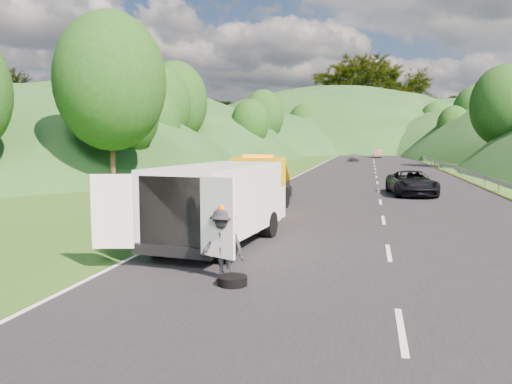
% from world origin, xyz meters
% --- Properties ---
extents(ground, '(320.00, 320.00, 0.00)m').
position_xyz_m(ground, '(0.00, 0.00, 0.00)').
color(ground, '#38661E').
rests_on(ground, ground).
extents(road_surface, '(14.00, 200.00, 0.02)m').
position_xyz_m(road_surface, '(3.00, 40.00, 0.01)').
color(road_surface, black).
rests_on(road_surface, ground).
extents(guardrail, '(0.06, 140.00, 1.52)m').
position_xyz_m(guardrail, '(10.30, 52.50, 0.00)').
color(guardrail, gray).
rests_on(guardrail, ground).
extents(tree_line_left, '(14.00, 140.00, 14.00)m').
position_xyz_m(tree_line_left, '(-19.00, 60.00, 0.00)').
color(tree_line_left, '#215118').
rests_on(tree_line_left, ground).
extents(hills_backdrop, '(201.00, 288.60, 44.00)m').
position_xyz_m(hills_backdrop, '(6.50, 134.70, 0.00)').
color(hills_backdrop, '#2D5B23').
rests_on(hills_backdrop, ground).
extents(tow_truck, '(2.99, 6.20, 2.56)m').
position_xyz_m(tow_truck, '(-2.78, 4.87, 1.25)').
color(tow_truck, black).
rests_on(tow_truck, ground).
extents(white_van, '(3.81, 7.27, 2.48)m').
position_xyz_m(white_van, '(-1.98, -2.09, 1.40)').
color(white_van, black).
rests_on(white_van, ground).
extents(woman, '(0.60, 0.72, 1.70)m').
position_xyz_m(woman, '(-4.02, 0.66, 0.00)').
color(woman, silver).
rests_on(woman, ground).
extents(child, '(0.65, 0.64, 1.06)m').
position_xyz_m(child, '(-1.44, 0.11, 0.00)').
color(child, '#D1D471').
rests_on(child, ground).
extents(worker, '(1.21, 0.88, 1.68)m').
position_xyz_m(worker, '(-0.81, -5.76, 0.00)').
color(worker, black).
rests_on(worker, ground).
extents(suitcase, '(0.32, 0.18, 0.52)m').
position_xyz_m(suitcase, '(-4.97, 0.74, 0.26)').
color(suitcase, '#4F4E3B').
rests_on(suitcase, ground).
extents(spare_tire, '(0.67, 0.67, 0.20)m').
position_xyz_m(spare_tire, '(-0.51, -6.06, 0.00)').
color(spare_tire, black).
rests_on(spare_tire, ground).
extents(passing_suv, '(2.95, 5.36, 1.42)m').
position_xyz_m(passing_suv, '(4.82, 13.78, 0.00)').
color(passing_suv, black).
rests_on(passing_suv, ground).
extents(dist_car_a, '(1.50, 3.72, 1.27)m').
position_xyz_m(dist_car_a, '(0.07, 60.37, 0.00)').
color(dist_car_a, '#56545A').
rests_on(dist_car_a, ground).
extents(dist_car_b, '(1.60, 4.59, 1.51)m').
position_xyz_m(dist_car_b, '(3.71, 75.58, 0.00)').
color(dist_car_b, brown).
rests_on(dist_car_b, ground).
extents(dist_car_c, '(1.81, 4.46, 1.30)m').
position_xyz_m(dist_car_c, '(3.36, 93.89, 0.00)').
color(dist_car_c, '#90484E').
rests_on(dist_car_c, ground).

